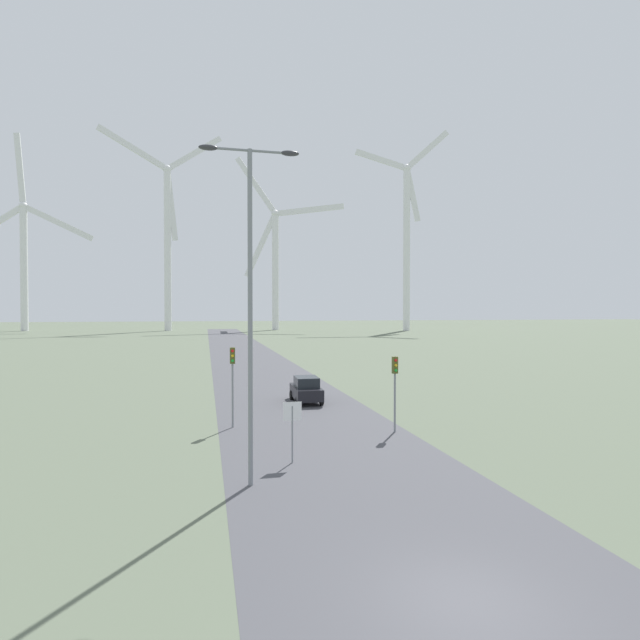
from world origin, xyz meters
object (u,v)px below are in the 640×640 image
stop_sign_near (292,420)px  wind_turbine_left (168,231)px  streetlamp (250,280)px  wind_turbine_far_left (24,251)px  wind_turbine_right (407,234)px  car_approaching (306,389)px  traffic_light_post_near_left (233,369)px  traffic_light_post_near_right (395,377)px  wind_turbine_center (275,255)px

stop_sign_near → wind_turbine_left: wind_turbine_left is taller
wind_turbine_left → stop_sign_near: bearing=-84.0°
streetlamp → wind_turbine_far_left: (-57.55, 156.27, 17.81)m
wind_turbine_left → wind_turbine_right: size_ratio=1.02×
car_approaching → wind_turbine_left: bearing=98.0°
streetlamp → traffic_light_post_near_left: 10.44m
streetlamp → traffic_light_post_near_right: size_ratio=3.09×
traffic_light_post_near_right → car_approaching: bearing=107.0°
stop_sign_near → wind_turbine_left: (-15.37, 146.43, 30.18)m
wind_turbine_left → traffic_light_post_near_right: bearing=-81.4°
wind_turbine_left → traffic_light_post_near_left: bearing=-84.6°
wind_turbine_center → wind_turbine_right: bearing=-20.4°
streetlamp → wind_turbine_center: 150.16m
wind_turbine_far_left → wind_turbine_center: size_ratio=1.07×
wind_turbine_right → traffic_light_post_near_left: bearing=-116.8°
traffic_light_post_near_right → wind_turbine_far_left: bearing=113.7°
streetlamp → wind_turbine_far_left: size_ratio=0.20×
streetlamp → wind_turbine_left: bearing=95.1°
wind_turbine_right → streetlamp: bearing=-115.0°
streetlamp → wind_turbine_center: (21.26, 147.62, 17.49)m
traffic_light_post_near_left → wind_turbine_left: (-13.23, 139.31, 28.76)m
wind_turbine_far_left → wind_turbine_right: size_ratio=0.97×
stop_sign_near → traffic_light_post_near_left: size_ratio=0.59×
stop_sign_near → traffic_light_post_near_left: (-2.14, 7.12, 1.42)m
wind_turbine_far_left → wind_turbine_right: bearing=-11.2°
wind_turbine_left → wind_turbine_right: wind_turbine_left is taller
traffic_light_post_near_left → wind_turbine_far_left: size_ratio=0.07×
stop_sign_near → car_approaching: 14.09m
stop_sign_near → wind_turbine_far_left: bearing=111.1°
streetlamp → traffic_light_post_near_left: (-0.16, 9.47, -4.39)m
traffic_light_post_near_right → wind_turbine_left: bearing=98.6°
streetlamp → traffic_light_post_near_left: size_ratio=2.81×
streetlamp → traffic_light_post_near_right: bearing=38.0°
wind_turbine_far_left → streetlamp: bearing=-69.8°
stop_sign_near → car_approaching: size_ratio=0.63×
streetlamp → wind_turbine_left: wind_turbine_left is taller
car_approaching → streetlamp: bearing=-108.4°
stop_sign_near → wind_turbine_left: size_ratio=0.04×
traffic_light_post_near_right → wind_turbine_far_left: 165.18m
stop_sign_near → streetlamp: bearing=-130.1°
wind_turbine_far_left → wind_turbine_right: 121.92m
streetlamp → traffic_light_post_near_right: (8.26, 6.45, -4.68)m
traffic_light_post_near_left → stop_sign_near: bearing=-73.2°
car_approaching → wind_turbine_right: bearing=64.1°
wind_turbine_far_left → car_approaching: bearing=-65.9°
traffic_light_post_near_right → wind_turbine_right: bearing=67.0°
car_approaching → wind_turbine_far_left: size_ratio=0.07×
car_approaching → wind_turbine_far_left: bearing=114.1°
wind_turbine_far_left → wind_turbine_left: (44.16, -7.50, 6.55)m
stop_sign_near → wind_turbine_far_left: size_ratio=0.04×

